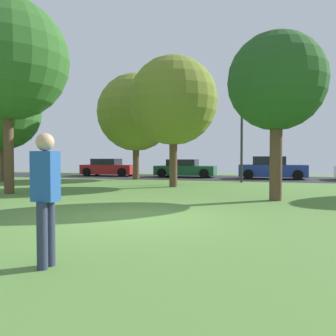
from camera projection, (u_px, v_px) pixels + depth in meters
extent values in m
plane|color=#547F38|center=(136.00, 217.00, 8.35)|extent=(44.00, 44.00, 0.00)
cube|color=#28282B|center=(220.00, 178.00, 23.73)|extent=(44.00, 6.40, 0.01)
cylinder|color=brown|center=(9.00, 151.00, 13.62)|extent=(0.38, 0.38, 3.42)
sphere|color=#2D6023|center=(7.00, 59.00, 13.50)|extent=(4.76, 4.76, 4.76)
cylinder|color=brown|center=(173.00, 159.00, 16.70)|extent=(0.38, 0.38, 2.70)
sphere|color=olive|center=(173.00, 101.00, 16.61)|extent=(4.29, 4.29, 4.29)
cylinder|color=brown|center=(276.00, 155.00, 11.53)|extent=(0.41, 0.41, 3.05)
sphere|color=#23511E|center=(277.00, 81.00, 11.44)|extent=(3.27, 3.27, 3.27)
cylinder|color=brown|center=(3.00, 158.00, 20.35)|extent=(0.31, 0.31, 2.77)
sphere|color=#2D6023|center=(2.00, 111.00, 20.26)|extent=(4.52, 4.52, 4.52)
cylinder|color=brown|center=(136.00, 159.00, 22.17)|extent=(0.40, 0.40, 2.69)
sphere|color=olive|center=(136.00, 112.00, 22.07)|extent=(4.95, 4.95, 4.95)
cylinder|color=#2D334C|center=(42.00, 236.00, 4.49)|extent=(0.14, 0.14, 0.88)
cylinder|color=#2D334C|center=(50.00, 233.00, 4.64)|extent=(0.14, 0.14, 0.88)
cube|color=#23519E|center=(45.00, 176.00, 4.54)|extent=(0.33, 0.23, 0.66)
sphere|color=tan|center=(45.00, 142.00, 4.53)|extent=(0.24, 0.24, 0.24)
cube|color=#B21E1E|center=(109.00, 169.00, 26.24)|extent=(4.08, 1.70, 0.70)
cube|color=black|center=(107.00, 162.00, 26.27)|extent=(1.96, 1.50, 0.46)
cylinder|color=black|center=(131.00, 171.00, 26.67)|extent=(0.64, 0.22, 0.64)
cylinder|color=black|center=(122.00, 172.00, 25.04)|extent=(0.64, 0.22, 0.64)
cylinder|color=black|center=(97.00, 171.00, 27.45)|extent=(0.64, 0.22, 0.64)
cylinder|color=black|center=(87.00, 172.00, 25.82)|extent=(0.64, 0.22, 0.64)
cube|color=#195633|center=(186.00, 170.00, 24.71)|extent=(4.28, 1.87, 0.67)
cube|color=black|center=(183.00, 163.00, 24.75)|extent=(2.06, 1.65, 0.46)
cylinder|color=black|center=(208.00, 172.00, 25.21)|extent=(0.64, 0.22, 0.64)
cylinder|color=black|center=(204.00, 173.00, 23.41)|extent=(0.64, 0.22, 0.64)
cylinder|color=black|center=(169.00, 172.00, 26.03)|extent=(0.64, 0.22, 0.64)
cylinder|color=black|center=(162.00, 173.00, 24.23)|extent=(0.64, 0.22, 0.64)
cube|color=#233893|center=(272.00, 171.00, 22.77)|extent=(4.30, 1.73, 0.79)
cube|color=black|center=(269.00, 160.00, 22.81)|extent=(2.06, 1.52, 0.55)
cylinder|color=black|center=(295.00, 174.00, 23.20)|extent=(0.64, 0.22, 0.64)
cylinder|color=black|center=(298.00, 175.00, 21.54)|extent=(0.64, 0.22, 0.64)
cylinder|color=black|center=(250.00, 173.00, 24.02)|extent=(0.64, 0.22, 0.64)
cylinder|color=black|center=(249.00, 174.00, 22.36)|extent=(0.64, 0.22, 0.64)
cylinder|color=#2D2D33|center=(242.00, 143.00, 19.54)|extent=(0.14, 0.14, 4.50)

